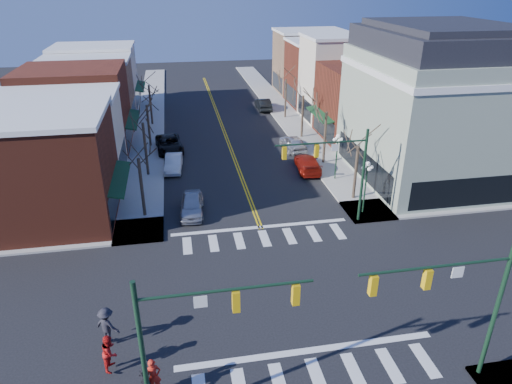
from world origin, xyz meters
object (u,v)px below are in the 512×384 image
lamppost_corner (366,178)px  pedestrian_red_b (110,352)px  car_right_far (263,104)px  car_right_near (308,163)px  car_right_mid (293,143)px  car_left_mid (174,163)px  pedestrian_red_a (154,376)px  car_left_near (192,205)px  pedestrian_dark_a (145,383)px  lamppost_midblock (337,149)px  pedestrian_dark_b (107,325)px  victorian_corner (434,105)px  car_left_far (169,144)px

lamppost_corner → pedestrian_red_b: bearing=-144.2°
lamppost_corner → car_right_far: 31.09m
car_right_near → car_right_mid: size_ratio=1.07×
car_left_mid → pedestrian_red_a: pedestrian_red_a is taller
car_left_near → car_left_mid: 9.23m
car_right_mid → car_right_far: (0.00, 16.24, -0.02)m
car_right_near → pedestrian_dark_a: bearing=65.5°
pedestrian_red_b → car_left_mid: bearing=1.9°
car_left_near → lamppost_midblock: bearing=22.4°
car_left_mid → pedestrian_dark_b: size_ratio=2.17×
lamppost_midblock → pedestrian_dark_b: (-17.83, -17.30, -1.82)m
lamppost_corner → victorian_corner: bearing=35.9°
car_right_mid → pedestrian_dark_b: 30.13m
car_left_far → car_right_near: 14.89m
pedestrian_red_b → pedestrian_dark_a: size_ratio=1.02×
lamppost_midblock → pedestrian_dark_a: size_ratio=2.35×
victorian_corner → car_right_mid: size_ratio=3.05×
car_right_mid → pedestrian_dark_a: pedestrian_dark_a is taller
car_left_far → pedestrian_dark_b: size_ratio=2.81×
victorian_corner → lamppost_corner: size_ratio=3.29×
victorian_corner → lamppost_corner: bearing=-144.1°
car_left_mid → car_left_far: (-0.35, 5.26, 0.07)m
car_right_near → lamppost_corner: bearing=107.3°
lamppost_midblock → car_right_mid: lamppost_midblock is taller
car_right_far → pedestrian_dark_a: 47.78m
lamppost_midblock → pedestrian_dark_a: 26.54m
car_left_mid → car_right_far: size_ratio=0.91×
car_left_near → car_left_mid: bearing=102.3°
lamppost_corner → pedestrian_red_a: bearing=-137.2°
pedestrian_dark_b → car_right_far: bearing=-81.1°
car_right_mid → lamppost_midblock: bearing=97.1°
car_left_near → pedestrian_red_b: 15.59m
pedestrian_red_a → car_right_far: bearing=59.5°
lamppost_midblock → car_right_mid: 8.69m
lamppost_midblock → pedestrian_dark_b: 24.90m
car_right_near → car_left_near: bearing=37.3°
car_right_near → car_right_mid: car_right_mid is taller
car_left_mid → pedestrian_red_a: (-1.25, -25.81, 0.33)m
car_left_far → pedestrian_red_a: (-0.90, -31.07, 0.26)m
car_right_near → pedestrian_red_a: bearing=65.8°
car_right_near → victorian_corner: bearing=169.0°
car_left_mid → car_left_far: size_ratio=0.77×
lamppost_corner → car_right_near: lamppost_corner is taller
car_right_far → pedestrian_red_b: bearing=70.1°
pedestrian_dark_b → car_right_mid: bearing=-92.2°
victorian_corner → pedestrian_dark_a: 32.29m
lamppost_midblock → pedestrian_red_a: size_ratio=2.44×
victorian_corner → car_left_near: victorian_corner is taller
pedestrian_red_b → pedestrian_dark_b: pedestrian_dark_b is taller
car_right_mid → pedestrian_red_b: pedestrian_red_b is taller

